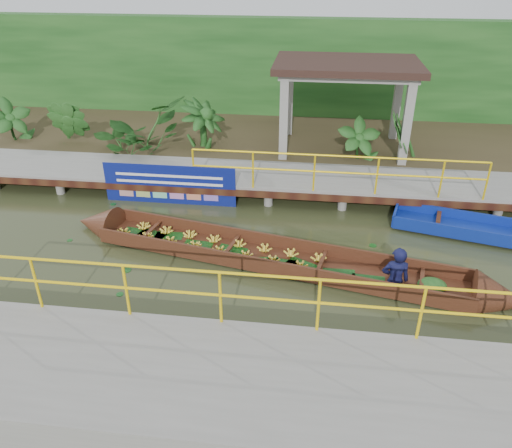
# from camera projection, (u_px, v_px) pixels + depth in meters

# --- Properties ---
(ground) EXTENTS (80.00, 80.00, 0.00)m
(ground) POSITION_uv_depth(u_px,v_px,m) (213.00, 255.00, 11.45)
(ground) COLOR #30341A
(ground) RESTS_ON ground
(land_strip) EXTENTS (30.00, 8.00, 0.45)m
(land_strip) POSITION_uv_depth(u_px,v_px,m) (255.00, 138.00, 17.86)
(land_strip) COLOR #362C1B
(land_strip) RESTS_ON ground
(far_dock) EXTENTS (16.00, 2.06, 1.66)m
(far_dock) POSITION_uv_depth(u_px,v_px,m) (237.00, 177.00, 14.20)
(far_dock) COLOR gray
(far_dock) RESTS_ON ground
(near_dock) EXTENTS (18.00, 2.40, 1.73)m
(near_dock) POSITION_uv_depth(u_px,v_px,m) (221.00, 390.00, 7.55)
(near_dock) COLOR gray
(near_dock) RESTS_ON ground
(pavilion) EXTENTS (4.40, 3.00, 3.00)m
(pavilion) POSITION_uv_depth(u_px,v_px,m) (347.00, 74.00, 15.24)
(pavilion) COLOR gray
(pavilion) RESTS_ON ground
(foliage_backdrop) EXTENTS (30.00, 0.80, 4.00)m
(foliage_backdrop) POSITION_uv_depth(u_px,v_px,m) (263.00, 73.00, 19.18)
(foliage_backdrop) COLOR #143E14
(foliage_backdrop) RESTS_ON ground
(vendor_boat) EXTENTS (10.33, 3.13, 2.06)m
(vendor_boat) POSITION_uv_depth(u_px,v_px,m) (284.00, 256.00, 11.01)
(vendor_boat) COLOR #391E0F
(vendor_boat) RESTS_ON ground
(moored_blue_boat) EXTENTS (3.79, 1.79, 0.88)m
(moored_blue_boat) POSITION_uv_depth(u_px,v_px,m) (498.00, 233.00, 12.01)
(moored_blue_boat) COLOR navy
(moored_blue_boat) RESTS_ON ground
(blue_banner) EXTENTS (3.63, 0.04, 1.14)m
(blue_banner) POSITION_uv_depth(u_px,v_px,m) (170.00, 185.00, 13.52)
(blue_banner) COLOR navy
(blue_banner) RESTS_ON ground
(tropical_plants) EXTENTS (14.25, 1.25, 1.56)m
(tropical_plants) POSITION_uv_depth(u_px,v_px,m) (190.00, 128.00, 15.66)
(tropical_plants) COLOR #143E14
(tropical_plants) RESTS_ON ground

